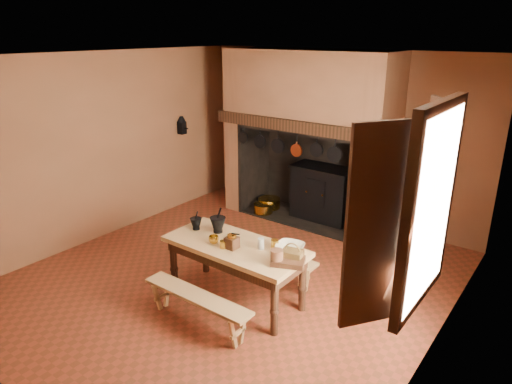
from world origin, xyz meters
TOP-DOWN VIEW (x-y plane):
  - floor at (0.00, 0.00)m, footprint 5.50×5.50m
  - ceiling at (0.00, 0.00)m, footprint 5.50×5.50m
  - back_wall at (0.00, 2.75)m, footprint 5.00×0.02m
  - wall_left at (-2.50, 0.00)m, footprint 0.02×5.50m
  - wall_right at (2.50, 0.00)m, footprint 0.02×5.50m
  - chimney_breast at (-0.30, 2.31)m, footprint 2.95×0.96m
  - iron_range at (-0.04, 2.45)m, footprint 1.12×0.55m
  - hearth_pans at (-1.05, 2.22)m, footprint 0.51×0.62m
  - hanging_pans at (-0.34, 1.81)m, footprint 1.92×0.29m
  - onion_string at (1.00, 1.79)m, footprint 0.12×0.10m
  - herb_bunch at (1.18, 1.79)m, footprint 0.20×0.20m
  - window at (2.35, -0.40)m, footprint 0.39×1.75m
  - wall_coffee_mill at (-2.42, 1.55)m, footprint 0.23×0.16m
  - work_table at (0.34, -0.36)m, footprint 1.70×0.75m
  - bench_front at (0.34, -1.02)m, footprint 1.39×0.24m
  - bench_back at (0.34, 0.25)m, footprint 1.44×0.25m
  - mortar_large at (-0.04, -0.23)m, footprint 0.19×0.19m
  - mortar_small at (-0.31, -0.33)m, footprint 0.15×0.15m
  - coffee_grinder at (0.38, -0.46)m, footprint 0.18×0.14m
  - brass_mug_a at (0.30, -0.52)m, footprint 0.09×0.09m
  - brass_mug_b at (0.76, -0.16)m, footprint 0.11×0.11m
  - mixing_bowl at (0.94, -0.12)m, footprint 0.37×0.37m
  - stoneware_crock at (1.00, -0.47)m, footprint 0.15×0.15m
  - glass_jar at (0.65, -0.28)m, footprint 0.09×0.09m
  - wicker_basket at (1.09, -0.31)m, footprint 0.25×0.21m
  - wooden_tray at (1.09, -0.38)m, footprint 0.41×0.36m
  - brass_cup at (0.13, -0.49)m, footprint 0.13×0.13m

SIDE VIEW (x-z plane):
  - floor at x=0.00m, z-range 0.00..0.00m
  - hearth_pans at x=-1.05m, z-range -0.01..0.19m
  - bench_front at x=0.34m, z-range 0.10..0.49m
  - bench_back at x=0.34m, z-range 0.10..0.51m
  - iron_range at x=-0.04m, z-range -0.32..1.28m
  - work_table at x=0.34m, z-range 0.25..0.99m
  - wooden_tray at x=1.09m, z-range 0.74..0.79m
  - mixing_bowl at x=0.94m, z-range 0.74..0.81m
  - brass_mug_a at x=0.30m, z-range 0.74..0.82m
  - brass_cup at x=0.13m, z-range 0.74..0.83m
  - brass_mug_b at x=0.76m, z-range 0.74..0.83m
  - glass_jar at x=0.65m, z-range 0.74..0.87m
  - wicker_basket at x=1.09m, z-range 0.70..0.91m
  - coffee_grinder at x=0.38m, z-range 0.71..0.92m
  - mortar_small at x=-0.31m, z-range 0.69..0.94m
  - stoneware_crock at x=1.00m, z-range 0.74..0.90m
  - mortar_large at x=-0.04m, z-range 0.68..1.01m
  - onion_string at x=1.00m, z-range 1.10..1.56m
  - hanging_pans at x=-0.34m, z-range 1.23..1.50m
  - herb_bunch at x=1.18m, z-range 1.21..1.56m
  - back_wall at x=0.00m, z-range 0.00..2.80m
  - wall_left at x=-2.50m, z-range 0.00..2.80m
  - wall_right at x=2.50m, z-range 0.00..2.80m
  - wall_coffee_mill at x=-2.42m, z-range 1.36..1.67m
  - window at x=2.35m, z-range 0.82..2.58m
  - chimney_breast at x=-0.30m, z-range 0.41..3.21m
  - ceiling at x=0.00m, z-range 2.80..2.80m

